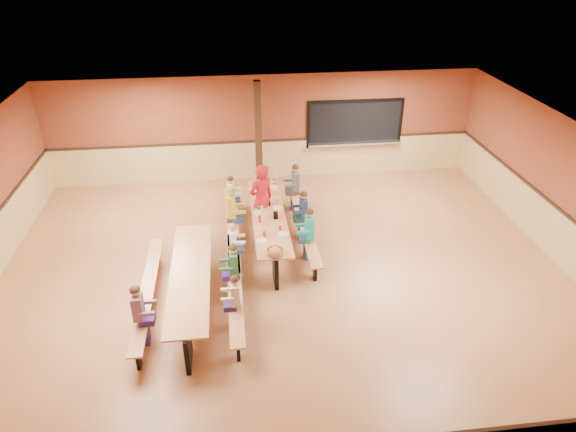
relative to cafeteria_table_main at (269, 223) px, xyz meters
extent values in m
plane|color=#955C38|center=(0.21, -1.36, -0.53)|extent=(12.00, 12.00, 0.00)
cube|color=brown|center=(0.21, 3.64, 0.97)|extent=(12.00, 0.04, 3.00)
cube|color=brown|center=(0.21, -6.36, 0.97)|extent=(12.00, 0.04, 3.00)
cube|color=brown|center=(6.21, -1.36, 0.97)|extent=(0.04, 10.00, 3.00)
cube|color=white|center=(0.21, -1.36, 2.47)|extent=(12.00, 10.00, 0.04)
cube|color=black|center=(2.81, 3.61, 1.02)|extent=(2.60, 0.06, 1.20)
cube|color=silver|center=(2.81, 3.52, 0.45)|extent=(2.70, 0.28, 0.06)
cube|color=black|center=(0.01, 3.04, 0.97)|extent=(0.18, 0.18, 3.00)
cube|color=#BE7C4B|center=(0.00, 0.00, 0.19)|extent=(0.75, 3.60, 0.04)
cube|color=black|center=(0.00, -1.55, -0.18)|extent=(0.08, 0.60, 0.70)
cube|color=black|center=(0.00, 1.55, -0.18)|extent=(0.08, 0.60, 0.70)
cube|color=#BE7C4B|center=(-0.82, 0.00, -0.09)|extent=(0.26, 3.60, 0.04)
cube|color=black|center=(-0.82, 0.00, -0.32)|extent=(0.06, 0.18, 0.41)
cube|color=#BE7C4B|center=(0.83, 0.00, -0.09)|extent=(0.26, 3.60, 0.04)
cube|color=black|center=(0.83, 0.00, -0.32)|extent=(0.06, 0.18, 0.41)
cube|color=#BE7C4B|center=(-1.66, -2.08, 0.19)|extent=(0.75, 3.60, 0.04)
cube|color=black|center=(-1.66, -3.63, -0.18)|extent=(0.08, 0.60, 0.70)
cube|color=black|center=(-1.66, -0.53, -0.18)|extent=(0.08, 0.60, 0.70)
cube|color=#BE7C4B|center=(-2.49, -2.08, -0.09)|extent=(0.26, 3.60, 0.04)
cube|color=black|center=(-2.49, -2.08, -0.32)|extent=(0.06, 0.18, 0.41)
cube|color=#BE7C4B|center=(-0.84, -2.08, -0.09)|extent=(0.26, 3.60, 0.04)
cube|color=black|center=(-0.84, -2.08, -0.32)|extent=(0.06, 0.18, 0.41)
imported|color=red|center=(-0.12, 0.47, 0.36)|extent=(0.77, 0.68, 1.76)
cylinder|color=#B41E18|center=(0.01, 1.09, 0.32)|extent=(0.16, 0.16, 0.22)
cube|color=black|center=(0.15, -0.17, 0.28)|extent=(0.10, 0.14, 0.13)
cylinder|color=yellow|center=(-0.13, 0.10, 0.30)|extent=(0.06, 0.06, 0.17)
cylinder|color=#B2140F|center=(-0.22, -0.33, 0.30)|extent=(0.06, 0.06, 0.17)
cube|color=black|center=(0.00, 0.50, 0.24)|extent=(0.16, 0.16, 0.06)
cube|color=#BE7C4B|center=(0.00, 0.50, 0.52)|extent=(0.02, 0.09, 0.50)
camera|label=1|loc=(-0.77, -10.13, 5.87)|focal=32.00mm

